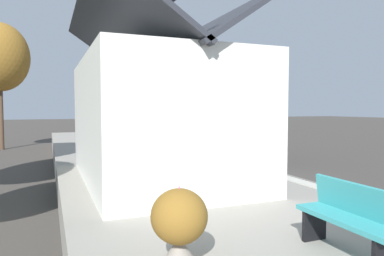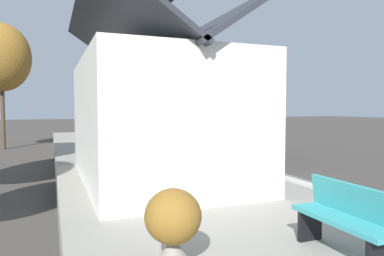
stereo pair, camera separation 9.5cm
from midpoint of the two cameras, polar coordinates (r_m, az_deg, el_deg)
ground_plane at (r=13.70m, az=8.11°, el=-8.12°), size 160.00×160.00×0.00m
platform at (r=12.18m, az=-7.75°, el=-7.42°), size 32.00×5.65×0.89m
platform_edge_coping at (r=13.00m, az=3.64°, el=-4.69°), size 32.00×0.36×0.02m
rail_near at (r=14.56m, az=13.67°, el=-7.23°), size 52.00×0.08×0.14m
rail_far at (r=13.78m, az=8.77°, el=-7.77°), size 52.00×0.08×0.14m
train at (r=19.20m, az=1.44°, el=1.82°), size 8.83×2.73×4.32m
station_building at (r=9.01m, az=-6.02°, el=2.04°), size 6.45×3.82×5.23m
bench_by_lamp at (r=18.75m, az=-12.21°, el=-0.88°), size 1.41×0.46×0.88m
bench_platform_end at (r=16.96m, az=-11.20°, el=-1.30°), size 1.42×0.50×0.88m
bench_near_building at (r=4.81m, az=23.68°, el=-13.05°), size 1.41×0.46×0.88m
planter_by_door at (r=17.06m, az=-4.19°, el=-1.07°), size 0.64×0.64×1.00m
planter_under_sign at (r=4.09m, az=-2.77°, el=-15.53°), size 0.64×0.64×0.95m
planter_edge_far at (r=5.87m, az=26.42°, el=-11.78°), size 0.34×0.34×0.63m
planter_bench_left at (r=22.14m, az=-10.55°, el=-0.47°), size 0.52×0.52×0.79m
planter_edge_near at (r=18.63m, az=-17.35°, el=-1.27°), size 0.46×0.46×0.70m
station_sign_board at (r=21.71m, az=-8.97°, el=1.59°), size 0.96×0.06×1.57m
tree_distant at (r=26.14m, az=-28.77°, el=9.99°), size 3.46×3.64×8.16m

